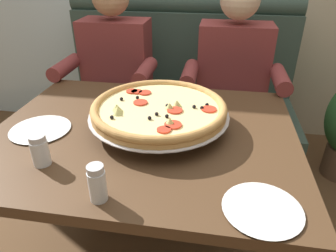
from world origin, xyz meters
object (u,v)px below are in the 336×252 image
(plate_near_left, at_px, (263,207))
(shaker_oregano, at_px, (97,185))
(booth_bench, at_px, (176,109))
(shaker_pepper_flakes, at_px, (40,152))
(diner_left, at_px, (112,77))
(diner_right, at_px, (232,84))
(pizza, at_px, (159,109))
(patio_chair, at_px, (93,39))
(dining_table, at_px, (144,151))
(plate_near_right, at_px, (40,128))

(plate_near_left, bearing_deg, shaker_oregano, -176.13)
(booth_bench, height_order, shaker_pepper_flakes, booth_bench)
(diner_left, distance_m, plate_near_left, 1.27)
(diner_left, bearing_deg, shaker_pepper_flakes, -85.10)
(diner_left, bearing_deg, diner_right, 0.00)
(booth_bench, relative_size, pizza, 2.90)
(patio_chair, bearing_deg, shaker_oregano, -67.54)
(diner_right, height_order, patio_chair, diner_right)
(pizza, relative_size, shaker_oregano, 4.78)
(dining_table, relative_size, diner_right, 0.91)
(shaker_pepper_flakes, bearing_deg, pizza, 42.84)
(shaker_pepper_flakes, xyz_separation_m, patio_chair, (-0.85, 2.51, -0.28))
(booth_bench, height_order, diner_right, diner_right)
(plate_near_right, bearing_deg, patio_chair, 107.57)
(booth_bench, distance_m, shaker_oregano, 1.38)
(shaker_pepper_flakes, bearing_deg, shaker_oregano, -27.86)
(dining_table, distance_m, patio_chair, 2.52)
(shaker_pepper_flakes, relative_size, shaker_oregano, 0.94)
(diner_left, height_order, plate_near_left, diner_left)
(diner_left, xyz_separation_m, diner_right, (0.70, 0.00, 0.00))
(diner_right, bearing_deg, plate_near_right, -135.63)
(shaker_pepper_flakes, height_order, plate_near_right, shaker_pepper_flakes)
(patio_chair, bearing_deg, diner_left, -64.04)
(diner_left, bearing_deg, plate_near_left, -53.37)
(shaker_oregano, relative_size, plate_near_left, 0.53)
(shaker_oregano, relative_size, patio_chair, 0.13)
(plate_near_right, bearing_deg, dining_table, 9.06)
(plate_near_right, bearing_deg, shaker_pepper_flakes, -58.84)
(booth_bench, height_order, dining_table, booth_bench)
(diner_left, height_order, shaker_oregano, diner_left)
(pizza, relative_size, plate_near_left, 2.51)
(patio_chair, bearing_deg, booth_bench, -49.66)
(pizza, xyz_separation_m, shaker_oregano, (-0.09, -0.43, -0.03))
(dining_table, distance_m, plate_near_left, 0.55)
(pizza, bearing_deg, shaker_pepper_flakes, -137.16)
(diner_left, bearing_deg, pizza, -57.04)
(shaker_oregano, height_order, plate_near_right, shaker_oregano)
(booth_bench, relative_size, shaker_oregano, 13.89)
(booth_bench, bearing_deg, shaker_oregano, -91.41)
(diner_right, bearing_deg, booth_bench, 142.76)
(shaker_oregano, xyz_separation_m, plate_near_right, (-0.36, 0.32, -0.04))
(diner_right, bearing_deg, patio_chair, 132.84)
(diner_right, bearing_deg, shaker_oregano, -110.02)
(plate_near_right, relative_size, patio_chair, 0.27)
(dining_table, relative_size, patio_chair, 1.34)
(dining_table, height_order, pizza, pizza)
(diner_right, bearing_deg, pizza, -115.45)
(shaker_oregano, relative_size, plate_near_right, 0.49)
(booth_bench, distance_m, plate_near_right, 1.13)
(dining_table, xyz_separation_m, diner_left, (-0.35, 0.66, 0.05))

